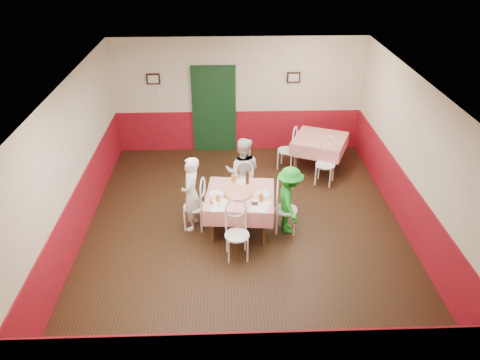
{
  "coord_description": "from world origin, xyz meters",
  "views": [
    {
      "loc": [
        -0.34,
        -7.29,
        5.16
      ],
      "look_at": [
        -0.09,
        -0.01,
        1.05
      ],
      "focal_mm": 35.0,
      "sensor_mm": 36.0,
      "label": 1
    }
  ],
  "objects_px": {
    "pizza": "(238,194)",
    "wallet": "(255,204)",
    "second_table": "(319,153)",
    "glass_a": "(218,198)",
    "chair_second_a": "(287,150)",
    "diner_right": "(289,200)",
    "chair_left": "(194,207)",
    "chair_right": "(286,210)",
    "chair_near": "(237,235)",
    "main_table": "(240,212)",
    "glass_c": "(233,179)",
    "chair_second_b": "(325,165)",
    "beer_bottle": "(247,178)",
    "diner_far": "(243,172)",
    "diner_left": "(191,194)",
    "chair_far": "(243,185)",
    "glass_b": "(261,198)"
  },
  "relations": [
    {
      "from": "chair_far",
      "to": "glass_b",
      "type": "relative_size",
      "value": 5.78
    },
    {
      "from": "chair_second_a",
      "to": "diner_right",
      "type": "distance_m",
      "value": 2.52
    },
    {
      "from": "glass_c",
      "to": "chair_near",
      "type": "bearing_deg",
      "value": -88.59
    },
    {
      "from": "second_table",
      "to": "glass_b",
      "type": "bearing_deg",
      "value": -120.12
    },
    {
      "from": "chair_left",
      "to": "diner_far",
      "type": "distance_m",
      "value": 1.27
    },
    {
      "from": "second_table",
      "to": "glass_b",
      "type": "height_order",
      "value": "glass_b"
    },
    {
      "from": "second_table",
      "to": "glass_b",
      "type": "relative_size",
      "value": 7.19
    },
    {
      "from": "wallet",
      "to": "diner_right",
      "type": "distance_m",
      "value": 0.72
    },
    {
      "from": "chair_far",
      "to": "glass_c",
      "type": "bearing_deg",
      "value": 56.33
    },
    {
      "from": "pizza",
      "to": "chair_near",
      "type": "bearing_deg",
      "value": -93.25
    },
    {
      "from": "pizza",
      "to": "wallet",
      "type": "height_order",
      "value": "pizza"
    },
    {
      "from": "chair_second_b",
      "to": "diner_right",
      "type": "xyz_separation_m",
      "value": [
        -1.02,
        -1.75,
        0.21
      ]
    },
    {
      "from": "glass_b",
      "to": "diner_left",
      "type": "xyz_separation_m",
      "value": [
        -1.26,
        0.35,
        -0.11
      ]
    },
    {
      "from": "chair_right",
      "to": "glass_a",
      "type": "relative_size",
      "value": 7.14
    },
    {
      "from": "main_table",
      "to": "chair_left",
      "type": "xyz_separation_m",
      "value": [
        -0.85,
        0.08,
        0.08
      ]
    },
    {
      "from": "chair_second_b",
      "to": "diner_far",
      "type": "distance_m",
      "value": 2.01
    },
    {
      "from": "chair_left",
      "to": "diner_right",
      "type": "bearing_deg",
      "value": 95.22
    },
    {
      "from": "chair_near",
      "to": "diner_right",
      "type": "xyz_separation_m",
      "value": [
        0.98,
        0.76,
        0.21
      ]
    },
    {
      "from": "main_table",
      "to": "glass_a",
      "type": "xyz_separation_m",
      "value": [
        -0.4,
        -0.24,
        0.45
      ]
    },
    {
      "from": "chair_second_a",
      "to": "beer_bottle",
      "type": "distance_m",
      "value": 2.33
    },
    {
      "from": "chair_second_a",
      "to": "chair_second_b",
      "type": "distance_m",
      "value": 1.06
    },
    {
      "from": "pizza",
      "to": "wallet",
      "type": "distance_m",
      "value": 0.43
    },
    {
      "from": "chair_left",
      "to": "glass_c",
      "type": "bearing_deg",
      "value": 126.88
    },
    {
      "from": "chair_second_b",
      "to": "chair_left",
      "type": "bearing_deg",
      "value": -126.45
    },
    {
      "from": "second_table",
      "to": "chair_far",
      "type": "xyz_separation_m",
      "value": [
        -1.84,
        -1.57,
        0.08
      ]
    },
    {
      "from": "glass_a",
      "to": "chair_right",
      "type": "bearing_deg",
      "value": 7.24
    },
    {
      "from": "main_table",
      "to": "diner_left",
      "type": "xyz_separation_m",
      "value": [
        -0.9,
        0.08,
        0.35
      ]
    },
    {
      "from": "glass_a",
      "to": "chair_near",
      "type": "bearing_deg",
      "value": -62.13
    },
    {
      "from": "pizza",
      "to": "diner_far",
      "type": "distance_m",
      "value": 0.93
    },
    {
      "from": "beer_bottle",
      "to": "diner_far",
      "type": "distance_m",
      "value": 0.56
    },
    {
      "from": "second_table",
      "to": "glass_a",
      "type": "distance_m",
      "value": 3.55
    },
    {
      "from": "wallet",
      "to": "glass_c",
      "type": "bearing_deg",
      "value": 119.45
    },
    {
      "from": "chair_near",
      "to": "diner_far",
      "type": "relative_size",
      "value": 0.62
    },
    {
      "from": "chair_second_a",
      "to": "diner_right",
      "type": "xyz_separation_m",
      "value": [
        -0.27,
        -2.5,
        0.21
      ]
    },
    {
      "from": "chair_far",
      "to": "diner_left",
      "type": "distance_m",
      "value": 1.27
    },
    {
      "from": "second_table",
      "to": "chair_second_a",
      "type": "relative_size",
      "value": 1.24
    },
    {
      "from": "glass_a",
      "to": "glass_c",
      "type": "height_order",
      "value": "glass_c"
    },
    {
      "from": "chair_near",
      "to": "pizza",
      "type": "xyz_separation_m",
      "value": [
        0.05,
        0.82,
        0.33
      ]
    },
    {
      "from": "chair_far",
      "to": "beer_bottle",
      "type": "xyz_separation_m",
      "value": [
        0.07,
        -0.48,
        0.43
      ]
    },
    {
      "from": "chair_second_b",
      "to": "glass_b",
      "type": "relative_size",
      "value": 5.78
    },
    {
      "from": "pizza",
      "to": "glass_a",
      "type": "bearing_deg",
      "value": -150.11
    },
    {
      "from": "second_table",
      "to": "glass_a",
      "type": "height_order",
      "value": "glass_a"
    },
    {
      "from": "chair_left",
      "to": "glass_a",
      "type": "bearing_deg",
      "value": 65.01
    },
    {
      "from": "chair_far",
      "to": "chair_near",
      "type": "xyz_separation_m",
      "value": [
        -0.16,
        -1.69,
        0.0
      ]
    },
    {
      "from": "chair_right",
      "to": "chair_second_b",
      "type": "height_order",
      "value": "same"
    },
    {
      "from": "chair_left",
      "to": "chair_second_a",
      "type": "xyz_separation_m",
      "value": [
        2.01,
        2.33,
        0.0
      ]
    },
    {
      "from": "glass_b",
      "to": "diner_right",
      "type": "relative_size",
      "value": 0.12
    },
    {
      "from": "chair_second_b",
      "to": "glass_c",
      "type": "bearing_deg",
      "value": -125.22
    },
    {
      "from": "diner_left",
      "to": "diner_right",
      "type": "distance_m",
      "value": 1.8
    },
    {
      "from": "chair_near",
      "to": "pizza",
      "type": "distance_m",
      "value": 0.88
    }
  ]
}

